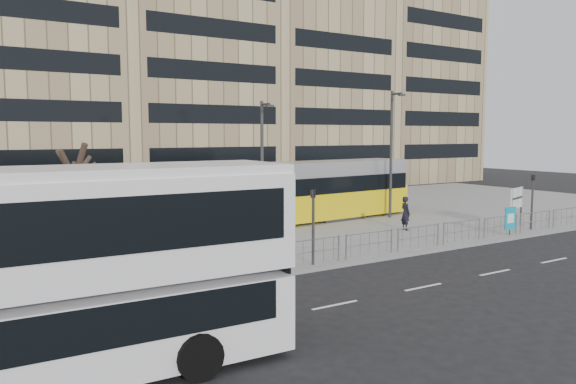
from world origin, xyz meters
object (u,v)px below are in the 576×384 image
double_decker_bus (17,274)px  station_sign (517,200)px  ad_panel (510,219)px  traffic_light_east (532,195)px  lamp_post_west (263,159)px  pedestrian (406,213)px  tram (190,201)px  lamp_post_east (392,149)px  traffic_light_west (313,217)px  bare_tree (73,140)px

double_decker_bus → station_sign: (27.09, 7.34, -0.87)m
ad_panel → traffic_light_east: traffic_light_east is taller
double_decker_bus → lamp_post_west: bearing=47.4°
pedestrian → lamp_post_west: lamp_post_west is taller
double_decker_bus → station_sign: bearing=16.9°
tram → pedestrian: size_ratio=16.44×
station_sign → lamp_post_east: size_ratio=0.28×
tram → traffic_light_east: size_ratio=10.07×
traffic_light_west → lamp_post_east: size_ratio=0.38×
ad_panel → tram: bearing=150.2°
tram → traffic_light_west: tram is taller
station_sign → ad_panel: bearing=-168.2°
ad_panel → lamp_post_west: 13.76m
lamp_post_west → bare_tree: bearing=-155.8°
lamp_post_west → lamp_post_east: lamp_post_east is taller
pedestrian → ad_panel: bearing=-128.5°
ad_panel → traffic_light_east: 2.87m
ad_panel → traffic_light_east: bearing=13.9°
pedestrian → bare_tree: size_ratio=0.27×
double_decker_bus → traffic_light_east: size_ratio=3.89×
double_decker_bus → bare_tree: bearing=73.4°
station_sign → traffic_light_west: bearing=167.3°
traffic_light_east → tram: bearing=141.9°
traffic_light_west → lamp_post_east: lamp_post_east is taller
traffic_light_west → lamp_post_east: (11.81, 8.15, 2.43)m
traffic_light_east → lamp_post_west: (-12.65, 8.38, 1.99)m
station_sign → ad_panel: (-2.69, -1.55, -0.69)m
traffic_light_east → lamp_post_east: size_ratio=0.38×
double_decker_bus → traffic_light_east: double_decker_bus is taller
traffic_light_west → lamp_post_east: bearing=32.4°
tram → station_sign: size_ratio=13.76×
lamp_post_east → double_decker_bus: bearing=-149.2°
pedestrian → bare_tree: bare_tree is taller
station_sign → traffic_light_east: bearing=-112.5°
double_decker_bus → lamp_post_east: bearing=32.6°
traffic_light_east → lamp_post_east: bearing=103.7°
traffic_light_east → lamp_post_west: size_ratio=0.43×
tram → lamp_post_west: bearing=-8.1°
traffic_light_east → lamp_post_west: bearing=135.4°
bare_tree → traffic_light_east: bearing=-8.0°
tram → bare_tree: bare_tree is taller
tram → bare_tree: (-6.87, -5.27, 3.29)m
pedestrian → bare_tree: (-17.64, -0.28, 4.18)m
tram → pedestrian: bearing=-29.6°
pedestrian → lamp_post_east: lamp_post_east is taller
station_sign → double_decker_bus: bearing=176.9°
pedestrian → traffic_light_west: traffic_light_west is taller
lamp_post_west → bare_tree: lamp_post_west is taller
lamp_post_west → lamp_post_east: 9.15m
traffic_light_west → station_sign: bearing=3.4°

